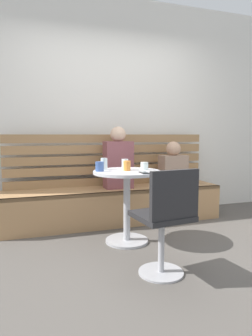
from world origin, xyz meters
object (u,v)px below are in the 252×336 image
(cup_tumbler_orange, at_px, (127,166))
(cup_mug_blue, at_px, (100,167))
(white_chair, at_px, (166,219))
(booth_bench, at_px, (116,205))
(cup_glass_tall, at_px, (104,164))
(cafe_table, at_px, (127,192))
(cup_water_clear, at_px, (125,164))
(person_adult, at_px, (118,161))
(phone_on_table, at_px, (144,173))
(cup_glass_short, at_px, (144,166))
(person_child_left, at_px, (173,166))

(cup_tumbler_orange, bearing_deg, cup_mug_blue, 170.77)
(white_chair, height_order, cup_mug_blue, white_chair)
(booth_bench, xyz_separation_m, cup_glass_tall, (-0.27, -0.51, 0.58))
(cafe_table, relative_size, cup_water_clear, 6.73)
(cup_tumbler_orange, bearing_deg, person_adult, 80.45)
(booth_bench, height_order, person_adult, person_adult)
(booth_bench, height_order, cup_water_clear, cup_water_clear)
(cup_mug_blue, bearing_deg, cup_tumbler_orange, -9.23)
(cup_glass_tall, bearing_deg, cup_mug_blue, -119.92)
(cup_water_clear, bearing_deg, booth_bench, 83.34)
(phone_on_table, bearing_deg, cup_glass_tall, -52.58)
(booth_bench, xyz_separation_m, cafe_table, (-0.08, -0.69, 0.30))
(cup_glass_short, distance_m, phone_on_table, 0.26)
(cup_tumbler_orange, xyz_separation_m, cup_water_clear, (0.01, 0.10, 0.01))
(person_adult, xyz_separation_m, cup_mug_blue, (-0.39, -0.64, 0.01))
(person_adult, bearing_deg, cup_tumbler_orange, -99.55)
(cup_tumbler_orange, xyz_separation_m, cup_mug_blue, (-0.27, 0.04, -0.00))
(white_chair, distance_m, person_child_left, 1.71)
(person_child_left, bearing_deg, cup_glass_tall, -155.16)
(cafe_table, xyz_separation_m, cup_glass_short, (0.19, 0.01, 0.26))
(cafe_table, xyz_separation_m, person_adult, (0.12, 0.68, 0.26))
(booth_bench, xyz_separation_m, cup_mug_blue, (-0.35, -0.65, 0.57))
(cafe_table, distance_m, cup_glass_tall, 0.39)
(cafe_table, distance_m, phone_on_table, 0.34)
(booth_bench, height_order, phone_on_table, phone_on_table)
(cup_tumbler_orange, bearing_deg, cup_glass_tall, 135.97)
(cafe_table, bearing_deg, cup_glass_tall, 136.22)
(white_chair, relative_size, person_adult, 1.12)
(cafe_table, bearing_deg, person_adult, 80.37)
(cafe_table, height_order, cup_glass_short, cup_glass_short)
(booth_bench, distance_m, phone_on_table, 1.06)
(cafe_table, bearing_deg, phone_on_table, -67.99)
(white_chair, height_order, cup_glass_short, white_chair)
(cup_water_clear, distance_m, phone_on_table, 0.35)
(cafe_table, height_order, cup_tumbler_orange, cup_tumbler_orange)
(cup_mug_blue, bearing_deg, white_chair, -69.83)
(cafe_table, bearing_deg, person_child_left, 37.72)
(person_adult, distance_m, person_child_left, 0.76)
(cup_tumbler_orange, relative_size, cup_water_clear, 0.91)
(booth_bench, height_order, cafe_table, cafe_table)
(cup_glass_short, relative_size, cup_water_clear, 0.73)
(cup_tumbler_orange, height_order, cup_water_clear, cup_water_clear)
(cup_water_clear, bearing_deg, person_child_left, 33.79)
(cup_mug_blue, height_order, phone_on_table, cup_mug_blue)
(person_child_left, distance_m, cup_mug_blue, 1.31)
(person_child_left, bearing_deg, person_adult, 179.08)
(booth_bench, distance_m, cup_mug_blue, 0.93)
(cup_tumbler_orange, bearing_deg, cup_glass_short, 3.35)
(person_adult, bearing_deg, cup_glass_short, -83.45)
(white_chair, distance_m, person_adult, 1.53)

